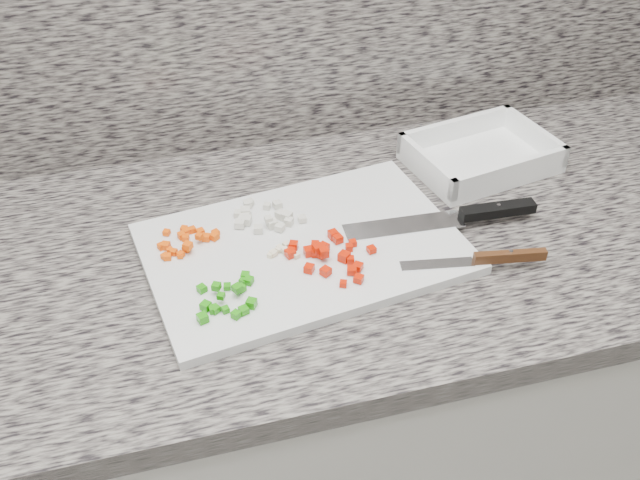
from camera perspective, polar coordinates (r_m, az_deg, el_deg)
The scene contains 11 objects.
cabinet at distance 1.43m, azimuth -3.32°, elevation -15.20°, with size 3.92×0.62×0.86m, color silver.
countertop at distance 1.10m, azimuth -4.17°, elevation -1.25°, with size 3.96×0.64×0.04m, color slate.
cutting_board at distance 1.07m, azimuth -1.32°, elevation -0.68°, with size 0.46×0.31×0.02m, color silver.
carrot_pile at distance 1.08m, azimuth -10.60°, elevation -0.07°, with size 0.10×0.07×0.02m.
onion_pile at distance 1.11m, azimuth -4.61°, elevation 1.88°, with size 0.11×0.09×0.02m.
green_pepper_pile at distance 0.97m, azimuth -7.48°, elevation -4.61°, with size 0.09×0.09×0.02m.
red_pepper_pile at distance 1.03m, azimuth 0.62°, elevation -1.11°, with size 0.13×0.12×0.02m.
garlic_pile at distance 1.04m, azimuth -3.04°, elevation -0.85°, with size 0.05×0.04×0.01m.
chef_knife at distance 1.13m, azimuth 11.59°, elevation 1.95°, with size 0.31×0.05×0.02m.
paring_knife at distance 1.06m, azimuth 13.56°, elevation -1.44°, with size 0.21×0.05×0.02m.
tray at distance 1.29m, azimuth 12.72°, elevation 6.52°, with size 0.27×0.21×0.05m.
Camera 1 is at (-0.14, 0.61, 1.59)m, focal length 40.00 mm.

